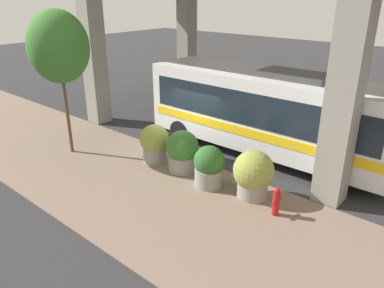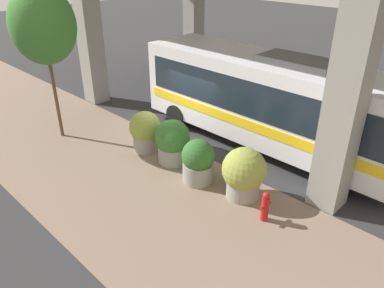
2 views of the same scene
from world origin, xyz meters
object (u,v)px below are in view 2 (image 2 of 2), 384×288
(planter_front, at_px, (145,131))
(street_tree_near, at_px, (43,26))
(planter_back, at_px, (173,142))
(planter_extra, at_px, (198,162))
(bus, at_px, (268,97))
(planter_middle, at_px, (244,173))
(fire_hydrant, at_px, (265,206))

(planter_front, distance_m, street_tree_near, 5.22)
(planter_back, relative_size, planter_extra, 1.07)
(bus, xyz_separation_m, planter_extra, (-3.71, 0.06, -1.22))
(bus, relative_size, planter_extra, 6.87)
(planter_front, xyz_separation_m, planter_back, (0.11, -1.38, 0.00))
(planter_front, relative_size, street_tree_near, 0.27)
(planter_front, bearing_deg, street_tree_near, 115.45)
(bus, relative_size, street_tree_near, 1.78)
(planter_front, height_order, planter_middle, planter_middle)
(bus, bearing_deg, street_tree_near, 128.95)
(planter_middle, xyz_separation_m, planter_back, (-0.04, 3.09, -0.03))
(planter_middle, bearing_deg, planter_extra, 102.19)
(bus, height_order, planter_front, bus)
(fire_hydrant, distance_m, planter_middle, 1.29)
(fire_hydrant, height_order, planter_front, planter_front)
(planter_middle, distance_m, street_tree_near, 8.83)
(fire_hydrant, bearing_deg, street_tree_near, 98.10)
(planter_middle, bearing_deg, bus, 24.24)
(planter_middle, bearing_deg, fire_hydrant, -113.28)
(planter_middle, relative_size, street_tree_near, 0.28)
(bus, height_order, planter_back, bus)
(fire_hydrant, height_order, planter_middle, planter_middle)
(planter_extra, bearing_deg, planter_middle, -77.81)
(fire_hydrant, xyz_separation_m, planter_middle, (0.49, 1.14, 0.36))
(planter_front, relative_size, planter_back, 0.97)
(planter_front, xyz_separation_m, planter_middle, (0.15, -4.47, 0.04))
(bus, height_order, fire_hydrant, bus)
(planter_extra, bearing_deg, planter_back, 78.79)
(fire_hydrant, xyz_separation_m, planter_back, (0.45, 4.23, 0.33))
(planter_back, distance_m, planter_extra, 1.55)
(planter_back, height_order, planter_extra, planter_back)
(planter_front, height_order, street_tree_near, street_tree_near)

